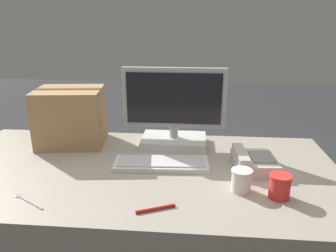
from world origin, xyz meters
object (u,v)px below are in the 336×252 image
at_px(pen_marker, 156,209).
at_px(cardboard_box, 71,117).
at_px(paper_cup_left, 241,180).
at_px(paper_cup_right, 280,186).
at_px(desk_phone, 253,162).
at_px(monitor, 174,116).
at_px(keyboard, 161,163).
at_px(spoon, 25,200).

bearing_deg(pen_marker, cardboard_box, 106.95).
relative_size(paper_cup_left, pen_marker, 0.66).
relative_size(paper_cup_right, pen_marker, 0.68).
relative_size(desk_phone, paper_cup_right, 2.39).
bearing_deg(paper_cup_right, monitor, 131.60).
xyz_separation_m(monitor, desk_phone, (0.37, -0.25, -0.13)).
bearing_deg(keyboard, spoon, -148.54).
height_order(desk_phone, cardboard_box, cardboard_box).
relative_size(desk_phone, paper_cup_left, 2.48).
height_order(paper_cup_left, spoon, paper_cup_left).
height_order(desk_phone, paper_cup_left, paper_cup_left).
height_order(keyboard, cardboard_box, cardboard_box).
relative_size(spoon, pen_marker, 1.16).
xyz_separation_m(desk_phone, pen_marker, (-0.39, -0.37, -0.03)).
height_order(monitor, pen_marker, monitor).
xyz_separation_m(spoon, pen_marker, (0.49, -0.02, 0.00)).
distance_m(paper_cup_left, pen_marker, 0.36).
height_order(paper_cup_right, cardboard_box, cardboard_box).
bearing_deg(paper_cup_left, pen_marker, -152.45).
relative_size(desk_phone, spoon, 1.41).
relative_size(monitor, desk_phone, 2.35).
distance_m(desk_phone, paper_cup_left, 0.22).
bearing_deg(paper_cup_left, cardboard_box, 152.36).
distance_m(paper_cup_right, cardboard_box, 1.09).
bearing_deg(pen_marker, desk_phone, 19.14).
bearing_deg(desk_phone, paper_cup_right, -80.21).
xyz_separation_m(keyboard, cardboard_box, (-0.50, 0.24, 0.13)).
relative_size(monitor, paper_cup_right, 5.60).
height_order(monitor, cardboard_box, monitor).
xyz_separation_m(paper_cup_right, spoon, (-0.94, -0.10, -0.05)).
xyz_separation_m(desk_phone, cardboard_box, (-0.91, 0.23, 0.11)).
bearing_deg(paper_cup_right, desk_phone, 104.02).
bearing_deg(cardboard_box, paper_cup_left, -27.64).
bearing_deg(desk_phone, keyboard, 177.19).
bearing_deg(spoon, pen_marker, -152.23).
bearing_deg(monitor, desk_phone, -33.51).
bearing_deg(pen_marker, monitor, 64.16).
bearing_deg(spoon, monitor, -100.48).
height_order(paper_cup_right, pen_marker, paper_cup_right).
distance_m(paper_cup_right, spoon, 0.95).
xyz_separation_m(keyboard, pen_marker, (0.02, -0.36, -0.01)).
height_order(keyboard, pen_marker, keyboard).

